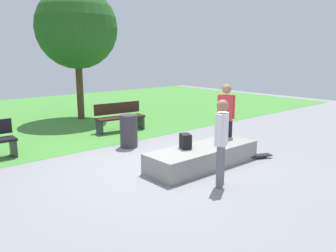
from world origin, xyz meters
name	(u,v)px	position (x,y,z in m)	size (l,w,h in m)	color
ground_plane	(154,165)	(0.00, 0.00, 0.00)	(28.00, 28.00, 0.00)	gray
grass_lawn	(30,116)	(0.00, 8.01, 0.00)	(26.60, 11.98, 0.01)	#478C38
concrete_ledge	(203,156)	(0.78, -0.77, 0.22)	(2.75, 0.93, 0.44)	gray
backpack_on_ledge	(185,141)	(0.41, -0.59, 0.60)	(0.28, 0.20, 0.32)	black
skater_performing_trick	(221,137)	(0.19, -1.78, 0.96)	(0.38, 0.33, 1.65)	slate
skater_watching	(226,113)	(1.90, -0.46, 1.03)	(0.35, 0.38, 1.75)	black
skateboard_by_ledge	(256,156)	(2.15, -1.22, 0.06)	(0.81, 0.52, 0.08)	black
park_bench_by_oak	(120,116)	(1.32, 3.45, 0.48)	(1.64, 0.65, 0.91)	#331E14
tree_leaning_ash	(77,28)	(1.34, 6.21, 3.38)	(2.98, 2.98, 4.88)	#4C3823
trash_bin	(129,131)	(0.44, 1.64, 0.44)	(0.47, 0.47, 0.88)	#333338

